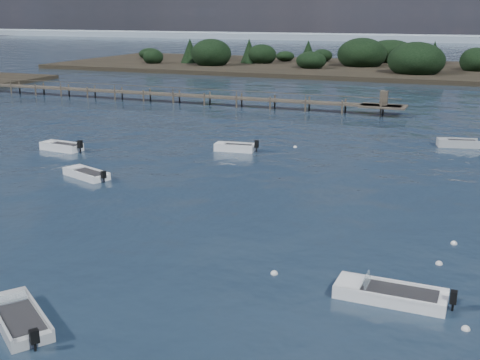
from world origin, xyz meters
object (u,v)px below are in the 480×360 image
at_px(dinghy_near_olive, 19,320).
at_px(tender_far_grey, 62,148).
at_px(dinghy_mid_grey, 86,175).
at_px(tender_far_white, 235,149).
at_px(jetty, 176,95).
at_px(dinghy_mid_white_a, 390,296).
at_px(tender_far_grey_b, 458,145).

height_order(dinghy_near_olive, tender_far_grey, tender_far_grey).
distance_m(dinghy_mid_grey, tender_far_grey, 9.41).
height_order(tender_far_white, jetty, jetty).
distance_m(tender_far_grey, tender_far_white, 14.35).
bearing_deg(dinghy_near_olive, dinghy_mid_grey, 119.01).
bearing_deg(jetty, dinghy_mid_white_a, -53.57).
distance_m(dinghy_mid_white_a, tender_far_grey, 33.93).
bearing_deg(dinghy_near_olive, tender_far_grey, 124.93).
xyz_separation_m(dinghy_mid_white_a, jetty, (-33.09, 44.84, 0.84)).
height_order(tender_far_grey_b, jetty, jetty).
distance_m(tender_far_grey_b, tender_far_grey, 33.34).
bearing_deg(dinghy_near_olive, dinghy_mid_white_a, 29.64).
distance_m(tender_far_grey_b, dinghy_mid_grey, 30.79).
bearing_deg(tender_far_white, tender_far_grey, -159.22).
xyz_separation_m(dinghy_mid_white_a, tender_far_grey, (-29.25, 17.19, 0.04)).
bearing_deg(tender_far_grey_b, tender_far_grey, -155.80).
bearing_deg(dinghy_mid_white_a, tender_far_white, 125.39).
bearing_deg(dinghy_mid_white_a, jetty, 126.43).
relative_size(tender_far_white, jetty, 0.06).
relative_size(dinghy_near_olive, tender_far_white, 1.12).
xyz_separation_m(tender_far_grey, jetty, (-3.85, 27.65, 0.81)).
height_order(tender_far_grey_b, tender_far_white, tender_far_grey_b).
bearing_deg(dinghy_near_olive, tender_far_white, 96.80).
bearing_deg(tender_far_grey_b, dinghy_mid_grey, -139.54).
relative_size(dinghy_mid_grey, tender_far_grey, 1.02).
distance_m(tender_far_grey_b, tender_far_white, 19.03).
relative_size(tender_far_grey_b, tender_far_grey, 0.97).
bearing_deg(tender_far_white, dinghy_near_olive, -83.20).
height_order(dinghy_near_olive, jetty, jetty).
bearing_deg(dinghy_mid_white_a, tender_far_grey, 149.55).
bearing_deg(tender_far_white, dinghy_mid_white_a, -54.61).
relative_size(dinghy_mid_white_a, tender_far_grey_b, 1.20).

